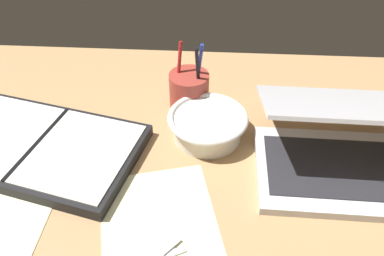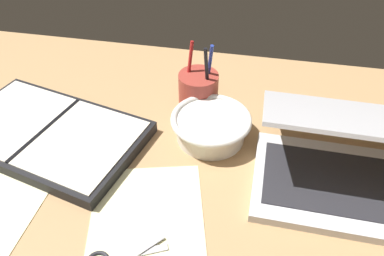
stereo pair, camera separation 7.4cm
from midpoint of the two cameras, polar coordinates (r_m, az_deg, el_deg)
desk_top at (r=74.25cm, az=-4.61°, el=-8.60°), size 140.00×100.00×2.00cm
laptop at (r=76.63cm, az=18.91°, el=-2.98°), size 31.49×29.00×16.48cm
bowl at (r=80.10cm, az=-0.24°, el=0.43°), size 17.23×17.23×5.84cm
pen_cup at (r=88.11cm, az=-2.90°, el=5.72°), size 9.30×9.30×16.85cm
planner at (r=85.24cm, az=-24.49°, el=-2.76°), size 45.21×33.09×3.08cm
paper_sheet_front at (r=66.60cm, az=-8.05°, el=-15.84°), size 26.54×32.72×0.16cm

